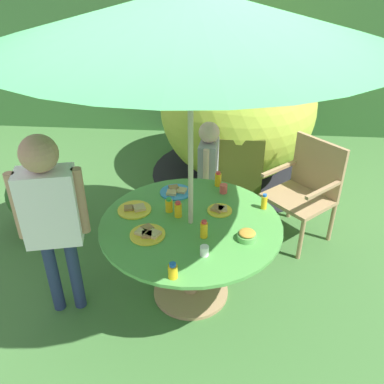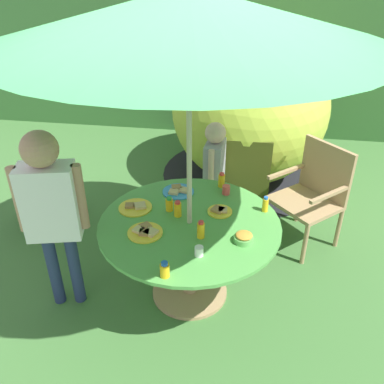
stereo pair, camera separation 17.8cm
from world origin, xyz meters
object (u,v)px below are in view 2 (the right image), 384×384
Objects in this scene: garden_table at (190,241)px; juice_bottle_far_left at (265,205)px; child_in_white_shirt at (50,202)px; cup_near at (226,190)px; juice_bottle_far_right at (201,230)px; potted_plant at (43,194)px; snack_bowl at (244,238)px; plate_near_right at (145,232)px; wooden_chair at (314,190)px; plate_center_back at (178,191)px; juice_bottle_mid_left at (222,180)px; dome_tent at (250,108)px; child_in_grey_shirt at (214,164)px; juice_bottle_center_front at (169,204)px; patio_umbrella at (189,15)px; juice_bottle_mid_right at (165,270)px; cup_far at (199,251)px; plate_near_left at (220,211)px; plate_front_edge at (136,207)px; juice_bottle_back_edge at (178,209)px.

garden_table is 10.71× the size of juice_bottle_far_left.
child_in_white_shirt reaches higher than cup_near.
juice_bottle_far_left is 0.94× the size of juice_bottle_far_right.
garden_table is 2.09× the size of potted_plant.
snack_bowl reaches higher than plate_near_right.
plate_center_back is at bearing -109.02° from wooden_chair.
snack_bowl is 0.53× the size of plate_center_back.
garden_table is 0.63m from juice_bottle_mid_left.
juice_bottle_far_left is 1.67× the size of cup_near.
dome_tent is 1.23m from child_in_grey_shirt.
juice_bottle_far_left is 1.09× the size of juice_bottle_center_front.
wooden_chair is at bearing 42.42° from patio_umbrella.
juice_bottle_center_front is at bearing 99.31° from juice_bottle_mid_right.
juice_bottle_mid_right is (-0.41, -2.72, -0.11)m from dome_tent.
juice_bottle_mid_right is at bearing -128.31° from cup_far.
juice_bottle_far_right is (-0.89, -1.07, 0.23)m from wooden_chair.
juice_bottle_center_front reaches higher than plate_near_left.
cup_far reaches higher than potted_plant.
snack_bowl is at bearing -11.22° from child_in_white_shirt.
garden_table is 17.87× the size of cup_near.
plate_center_back is at bearing 26.01° from child_in_white_shirt.
plate_near_left is (0.64, 0.04, 0.00)m from plate_front_edge.
child_in_grey_shirt is (1.66, 0.18, 0.36)m from potted_plant.
plate_near_right is at bearing -148.25° from garden_table.
snack_bowl is at bearing -109.30° from juice_bottle_far_left.
juice_bottle_back_edge is at bearing 144.40° from garden_table.
dome_tent is 1.42× the size of child_in_white_shirt.
snack_bowl is 1.08× the size of juice_bottle_far_left.
child_in_grey_shirt reaches higher than juice_bottle_mid_left.
juice_bottle_far_left is 0.72m from juice_bottle_center_front.
juice_bottle_center_front is at bearing -98.93° from wooden_chair.
plate_center_back is at bearing -13.79° from potted_plant.
plate_center_back is 0.37m from juice_bottle_mid_left.
plate_front_edge is 2.01× the size of juice_bottle_mid_left.
plate_near_left is 0.32m from juice_bottle_back_edge.
child_in_grey_shirt is 8.77× the size of juice_bottle_back_edge.
plate_near_right is 0.33m from juice_bottle_center_front.
cup_near is (0.33, 0.37, -0.02)m from juice_bottle_back_edge.
juice_bottle_back_edge is (1.48, -0.69, 0.41)m from potted_plant.
plate_front_edge is (-0.28, -0.29, -0.00)m from plate_center_back.
patio_umbrella is at bearing 0.00° from garden_table.
plate_center_back is at bearing 45.71° from plate_front_edge.
plate_front_edge reaches higher than garden_table.
cup_near reaches higher than snack_bowl.
dome_tent is (0.36, 2.13, -1.24)m from patio_umbrella.
plate_near_right is 0.31m from juice_bottle_back_edge.
juice_bottle_mid_left reaches higher than potted_plant.
patio_umbrella reaches higher than juice_bottle_mid_right.
dome_tent is at bearing 83.66° from juice_bottle_mid_left.
patio_umbrella is at bearing -68.84° from plate_center_back.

